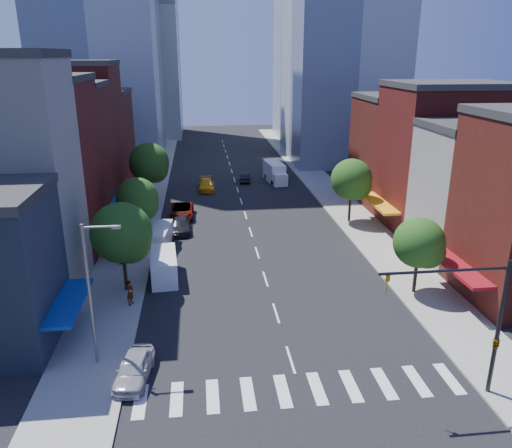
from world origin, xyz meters
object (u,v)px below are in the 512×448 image
at_px(cargo_van_near, 164,267).
at_px(taxi, 206,185).
at_px(pedestrian_near, 130,293).
at_px(parked_car_third, 182,211).
at_px(pedestrian_far, 119,255).
at_px(parked_car_second, 159,241).
at_px(traffic_car_far, 282,172).
at_px(cargo_van_far, 158,239).
at_px(parked_car_rear, 181,225).
at_px(traffic_car_oncoming, 245,177).
at_px(box_truck, 275,173).
at_px(parked_car_front, 134,368).

xyz_separation_m(cargo_van_near, taxi, (4.19, 29.31, -0.35)).
distance_m(taxi, pedestrian_near, 34.56).
distance_m(parked_car_third, pedestrian_far, 14.58).
xyz_separation_m(parked_car_second, pedestrian_near, (-1.33, -11.89, 0.41)).
bearing_deg(cargo_van_near, traffic_car_far, 61.75).
bearing_deg(parked_car_second, pedestrian_near, -90.48).
height_order(parked_car_second, cargo_van_far, cargo_van_far).
bearing_deg(pedestrian_near, traffic_car_far, -5.91).
height_order(parked_car_rear, pedestrian_near, pedestrian_near).
height_order(parked_car_second, traffic_car_far, parked_car_second).
distance_m(traffic_car_oncoming, box_truck, 4.55).
bearing_deg(pedestrian_far, cargo_van_near, 53.66).
xyz_separation_m(parked_car_rear, box_truck, (13.49, 21.06, 0.62)).
bearing_deg(traffic_car_far, box_truck, 66.28).
bearing_deg(traffic_car_oncoming, box_truck, 178.93).
bearing_deg(cargo_van_near, cargo_van_far, 93.26).
bearing_deg(cargo_van_far, parked_car_rear, 73.66).
bearing_deg(parked_car_front, parked_car_second, 97.67).
xyz_separation_m(parked_car_third, pedestrian_far, (-5.29, -13.59, 0.26)).
relative_size(taxi, box_truck, 0.73).
relative_size(parked_car_second, pedestrian_far, 2.44).
bearing_deg(box_truck, pedestrian_far, -128.75).
relative_size(cargo_van_far, taxi, 1.04).
height_order(parked_car_third, cargo_van_far, cargo_van_far).
xyz_separation_m(cargo_van_far, pedestrian_near, (-1.32, -11.63, 0.02)).
relative_size(cargo_van_near, traffic_car_oncoming, 1.31).
distance_m(parked_car_rear, traffic_car_far, 29.03).
height_order(cargo_van_far, pedestrian_far, cargo_van_far).
xyz_separation_m(cargo_van_far, pedestrian_far, (-3.27, -3.60, -0.06)).
relative_size(parked_car_third, traffic_car_oncoming, 1.37).
distance_m(parked_car_second, cargo_van_near, 7.32).
xyz_separation_m(parked_car_rear, cargo_van_far, (-2.01, -4.94, 0.39)).
distance_m(traffic_car_oncoming, pedestrian_far, 33.38).
bearing_deg(traffic_car_far, cargo_van_near, 66.40).
bearing_deg(traffic_car_far, parked_car_third, 52.72).
height_order(parked_car_rear, box_truck, box_truck).
bearing_deg(traffic_car_oncoming, parked_car_rear, 73.38).
relative_size(parked_car_front, parked_car_rear, 0.89).
relative_size(traffic_car_far, box_truck, 0.54).
relative_size(taxi, traffic_car_oncoming, 1.27).
height_order(traffic_car_oncoming, pedestrian_near, pedestrian_near).
distance_m(parked_car_front, taxi, 43.56).
height_order(parked_car_front, box_truck, box_truck).
bearing_deg(pedestrian_far, parked_car_third, 161.22).
bearing_deg(parked_car_rear, cargo_van_far, -114.28).
bearing_deg(cargo_van_near, pedestrian_far, 136.75).
distance_m(parked_car_second, parked_car_third, 9.93).
relative_size(parked_car_rear, pedestrian_near, 2.54).
bearing_deg(traffic_car_oncoming, taxi, 41.68).
height_order(box_truck, pedestrian_far, box_truck).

